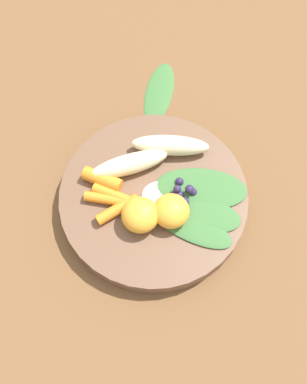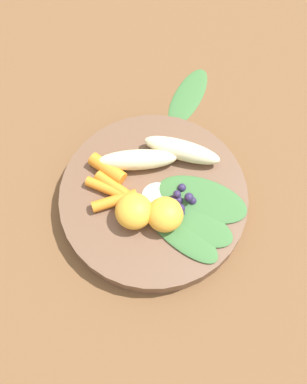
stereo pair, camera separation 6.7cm
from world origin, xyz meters
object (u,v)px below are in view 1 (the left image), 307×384
orange_segment_near (171,211)px  bowl (153,199)px  kale_leaf_stray (159,92)px  banana_peeled_right (170,145)px  banana_peeled_left (129,164)px

orange_segment_near → bowl: bearing=61.6°
bowl → kale_leaf_stray: size_ratio=2.23×
banana_peeled_right → kale_leaf_stray: size_ratio=0.94×
banana_peeled_left → kale_leaf_stray: 0.16m
kale_leaf_stray → bowl: bearing=-170.9°
banana_peeled_right → kale_leaf_stray: banana_peeled_right is taller
banana_peeled_left → orange_segment_near: orange_segment_near is taller
bowl → banana_peeled_right: bearing=6.5°
bowl → kale_leaf_stray: (0.18, 0.07, -0.01)m
banana_peeled_right → orange_segment_near: orange_segment_near is taller
orange_segment_near → kale_leaf_stray: (0.20, 0.11, -0.05)m
banana_peeled_right → orange_segment_near: size_ratio=2.25×
orange_segment_near → kale_leaf_stray: bearing=28.7°
banana_peeled_left → bowl: bearing=112.6°
bowl → banana_peeled_left: bearing=65.0°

